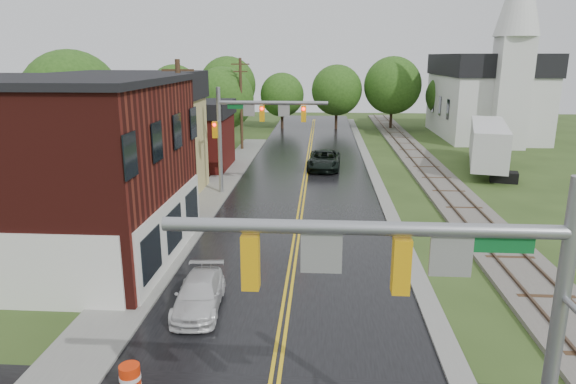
# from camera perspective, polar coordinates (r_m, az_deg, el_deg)

# --- Properties ---
(main_road) EXTENTS (10.00, 90.00, 0.02)m
(main_road) POSITION_cam_1_polar(r_m,az_deg,el_deg) (37.85, 1.83, 0.86)
(main_road) COLOR black
(main_road) RESTS_ON ground
(curb_right) EXTENTS (0.80, 70.00, 0.12)m
(curb_right) POSITION_cam_1_polar(r_m,az_deg,el_deg) (42.89, 9.31, 2.35)
(curb_right) COLOR gray
(curb_right) RESTS_ON ground
(sidewalk_left) EXTENTS (2.40, 50.00, 0.12)m
(sidewalk_left) POSITION_cam_1_polar(r_m,az_deg,el_deg) (33.83, -9.04, -1.02)
(sidewalk_left) COLOR gray
(sidewalk_left) RESTS_ON ground
(brick_building) EXTENTS (14.30, 10.30, 8.30)m
(brick_building) POSITION_cam_1_polar(r_m,az_deg,el_deg) (26.17, -27.94, 2.09)
(brick_building) COLOR #46130F
(brick_building) RESTS_ON ground
(yellow_house) EXTENTS (8.00, 7.00, 6.40)m
(yellow_house) POSITION_cam_1_polar(r_m,az_deg,el_deg) (35.43, -16.51, 4.58)
(yellow_house) COLOR tan
(yellow_house) RESTS_ON ground
(darkred_building) EXTENTS (7.00, 6.00, 4.40)m
(darkred_building) POSITION_cam_1_polar(r_m,az_deg,el_deg) (43.75, -11.16, 5.44)
(darkred_building) COLOR #3F0F0C
(darkred_building) RESTS_ON ground
(church) EXTENTS (10.40, 18.40, 20.00)m
(church) POSITION_cam_1_polar(r_m,az_deg,el_deg) (63.36, 21.46, 10.86)
(church) COLOR silver
(church) RESTS_ON ground
(railroad) EXTENTS (3.20, 80.00, 0.30)m
(railroad) POSITION_cam_1_polar(r_m,az_deg,el_deg) (43.56, 15.36, 2.34)
(railroad) COLOR #59544C
(railroad) RESTS_ON ground
(traffic_signal_near) EXTENTS (7.34, 0.30, 7.20)m
(traffic_signal_near) POSITION_cam_1_polar(r_m,az_deg,el_deg) (9.90, 16.68, -10.81)
(traffic_signal_near) COLOR gray
(traffic_signal_near) RESTS_ON ground
(traffic_signal_far) EXTENTS (7.34, 0.43, 7.20)m
(traffic_signal_far) POSITION_cam_1_polar(r_m,az_deg,el_deg) (34.28, -4.14, 7.83)
(traffic_signal_far) COLOR gray
(traffic_signal_far) RESTS_ON ground
(utility_pole_b) EXTENTS (1.80, 0.28, 9.00)m
(utility_pole_b) POSITION_cam_1_polar(r_m,az_deg,el_deg) (30.14, -11.77, 6.10)
(utility_pole_b) COLOR #382616
(utility_pole_b) RESTS_ON ground
(utility_pole_c) EXTENTS (1.80, 0.28, 9.00)m
(utility_pole_c) POSITION_cam_1_polar(r_m,az_deg,el_deg) (51.53, -5.24, 9.87)
(utility_pole_c) COLOR #382616
(utility_pole_c) RESTS_ON ground
(tree_left_b) EXTENTS (7.60, 7.60, 9.69)m
(tree_left_b) POSITION_cam_1_polar(r_m,az_deg,el_deg) (43.21, -22.71, 9.18)
(tree_left_b) COLOR black
(tree_left_b) RESTS_ON ground
(tree_left_c) EXTENTS (6.00, 6.00, 7.65)m
(tree_left_c) POSITION_cam_1_polar(r_m,az_deg,el_deg) (49.20, -14.22, 9.01)
(tree_left_c) COLOR black
(tree_left_c) RESTS_ON ground
(tree_left_e) EXTENTS (6.40, 6.40, 8.16)m
(tree_left_e) POSITION_cam_1_polar(r_m,az_deg,el_deg) (53.74, -7.11, 10.12)
(tree_left_e) COLOR black
(tree_left_e) RESTS_ON ground
(suv_dark) EXTENTS (2.88, 5.73, 1.56)m
(suv_dark) POSITION_cam_1_polar(r_m,az_deg,el_deg) (42.86, 4.02, 3.56)
(suv_dark) COLOR black
(suv_dark) RESTS_ON ground
(pickup_white) EXTENTS (1.90, 4.14, 1.17)m
(pickup_white) POSITION_cam_1_polar(r_m,az_deg,el_deg) (19.68, -9.83, -11.18)
(pickup_white) COLOR silver
(pickup_white) RESTS_ON ground
(semi_trailer) EXTENTS (5.53, 12.26, 3.80)m
(semi_trailer) POSITION_cam_1_polar(r_m,az_deg,el_deg) (45.47, 21.35, 5.13)
(semi_trailer) COLOR black
(semi_trailer) RESTS_ON ground
(construction_barrel) EXTENTS (0.58, 0.58, 1.01)m
(construction_barrel) POSITION_cam_1_polar(r_m,az_deg,el_deg) (15.61, -17.10, -19.51)
(construction_barrel) COLOR red
(construction_barrel) RESTS_ON ground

